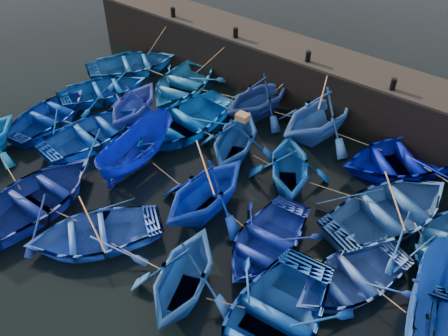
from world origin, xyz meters
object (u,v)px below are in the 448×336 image
Objects in this scene: boat_13 at (49,115)px; wooden_crate at (243,117)px; boat_0 at (132,64)px; boat_8 at (183,121)px.

boat_13 is 9.07× the size of wooden_crate.
boat_0 is 6.12m from boat_8.
boat_0 is at bearing -94.53° from boat_13.
boat_0 is 9.44m from wooden_crate.
wooden_crate is at bearing -163.15° from boat_0.
boat_13 is (0.19, -5.69, -0.02)m from boat_0.
boat_13 is at bearing -160.43° from wooden_crate.
boat_8 reaches higher than boat_13.
wooden_crate is (8.91, -2.60, 1.76)m from boat_0.
boat_8 is 3.73m from wooden_crate.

